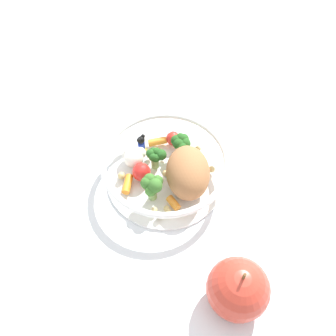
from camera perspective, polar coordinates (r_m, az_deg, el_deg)
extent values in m
plane|color=white|center=(0.61, -0.42, -1.60)|extent=(2.40, 2.40, 0.00)
cylinder|color=white|center=(0.60, 0.00, -1.35)|extent=(0.19, 0.19, 0.01)
torus|color=white|center=(0.57, 0.00, 1.15)|extent=(0.20, 0.20, 0.01)
ellipsoid|color=#9E663D|center=(0.56, 3.09, -0.69)|extent=(0.11, 0.09, 0.06)
cylinder|color=#8EB766|center=(0.60, -2.02, 0.82)|extent=(0.01, 0.01, 0.02)
sphere|color=#23561E|center=(0.59, -2.28, 2.54)|extent=(0.01, 0.01, 0.01)
sphere|color=#23561E|center=(0.58, -2.71, 2.25)|extent=(0.01, 0.01, 0.01)
sphere|color=#23561E|center=(0.58, -2.39, 1.71)|extent=(0.01, 0.01, 0.01)
sphere|color=#23561E|center=(0.58, -1.86, 1.57)|extent=(0.01, 0.01, 0.01)
sphere|color=#23561E|center=(0.58, -1.56, 1.92)|extent=(0.02, 0.02, 0.02)
sphere|color=#23561E|center=(0.59, -1.81, 2.46)|extent=(0.02, 0.02, 0.02)
cylinder|color=#7FAD5B|center=(0.57, -2.44, -3.84)|extent=(0.01, 0.01, 0.02)
sphere|color=#386B28|center=(0.55, -2.84, -1.81)|extent=(0.02, 0.02, 0.02)
sphere|color=#386B28|center=(0.55, -3.28, -2.33)|extent=(0.02, 0.02, 0.02)
sphere|color=#386B28|center=(0.54, -2.69, -3.52)|extent=(0.02, 0.02, 0.02)
sphere|color=#386B28|center=(0.54, -2.00, -2.74)|extent=(0.02, 0.02, 0.02)
sphere|color=#386B28|center=(0.55, -1.65, -2.00)|extent=(0.02, 0.02, 0.02)
cylinder|color=#8EB766|center=(0.62, 2.06, 2.62)|extent=(0.01, 0.01, 0.02)
sphere|color=#23561E|center=(0.60, 1.98, 4.61)|extent=(0.02, 0.02, 0.02)
sphere|color=#23561E|center=(0.60, 1.34, 4.26)|extent=(0.02, 0.02, 0.02)
sphere|color=#23561E|center=(0.60, 1.63, 3.76)|extent=(0.02, 0.02, 0.02)
sphere|color=#23561E|center=(0.59, 2.12, 3.15)|extent=(0.02, 0.02, 0.02)
sphere|color=#23561E|center=(0.60, 2.73, 3.18)|extent=(0.01, 0.01, 0.01)
sphere|color=#23561E|center=(0.60, 2.57, 3.81)|extent=(0.02, 0.02, 0.02)
sphere|color=#23561E|center=(0.61, 2.43, 4.50)|extent=(0.02, 0.02, 0.02)
sphere|color=white|center=(0.61, -5.63, 2.33)|extent=(0.03, 0.03, 0.03)
sphere|color=white|center=(0.60, -5.44, 1.60)|extent=(0.03, 0.03, 0.03)
sphere|color=white|center=(0.60, -5.38, 1.51)|extent=(0.03, 0.03, 0.03)
sphere|color=white|center=(0.60, -5.20, 1.44)|extent=(0.03, 0.03, 0.03)
sphere|color=white|center=(0.60, -4.98, 1.60)|extent=(0.02, 0.02, 0.02)
sphere|color=white|center=(0.61, -4.31, 2.32)|extent=(0.02, 0.02, 0.02)
cube|color=yellow|center=(0.63, -4.06, 2.94)|extent=(0.02, 0.02, 0.00)
cylinder|color=#1933B2|center=(0.62, -4.12, 3.53)|extent=(0.02, 0.02, 0.02)
sphere|color=black|center=(0.61, -4.20, 4.35)|extent=(0.01, 0.01, 0.01)
sphere|color=black|center=(0.61, -3.89, 4.93)|extent=(0.01, 0.01, 0.01)
sphere|color=black|center=(0.61, -4.55, 4.30)|extent=(0.01, 0.01, 0.01)
cylinder|color=orange|center=(0.58, -6.16, -2.77)|extent=(0.03, 0.03, 0.01)
cylinder|color=orange|center=(0.56, 0.84, -5.42)|extent=(0.03, 0.02, 0.01)
cylinder|color=orange|center=(0.63, -1.65, 4.11)|extent=(0.02, 0.03, 0.01)
cylinder|color=orange|center=(0.61, 4.94, 0.75)|extent=(0.03, 0.02, 0.01)
sphere|color=red|center=(0.58, -4.11, -0.62)|extent=(0.03, 0.03, 0.03)
sphere|color=red|center=(0.63, 0.79, 4.60)|extent=(0.02, 0.02, 0.02)
sphere|color=tan|center=(0.59, -7.18, -1.19)|extent=(0.01, 0.01, 0.01)
sphere|color=tan|center=(0.60, 6.77, -0.19)|extent=(0.01, 0.01, 0.01)
sphere|color=tan|center=(0.63, 3.04, 3.90)|extent=(0.01, 0.01, 0.01)
sphere|color=#D1B775|center=(0.61, -0.72, 1.82)|extent=(0.01, 0.01, 0.01)
sphere|color=tan|center=(0.63, 4.67, 3.02)|extent=(0.01, 0.01, 0.01)
sphere|color=#D1B775|center=(0.56, 0.10, -6.83)|extent=(0.01, 0.01, 0.01)
sphere|color=#D1B775|center=(0.62, -2.88, 2.00)|extent=(0.01, 0.01, 0.01)
sphere|color=tan|center=(0.60, -0.20, -0.59)|extent=(0.01, 0.01, 0.01)
sphere|color=tan|center=(0.55, -1.39, -7.33)|extent=(0.01, 0.01, 0.01)
sphere|color=#D1B775|center=(0.56, -2.14, -6.51)|extent=(0.01, 0.01, 0.01)
sphere|color=#D1B775|center=(0.58, -1.60, -2.16)|extent=(0.01, 0.01, 0.01)
sphere|color=tan|center=(0.56, -0.23, -6.30)|extent=(0.01, 0.01, 0.01)
sphere|color=#BC3828|center=(0.49, 10.75, -17.88)|extent=(0.08, 0.08, 0.08)
cylinder|color=brown|center=(0.45, 11.67, -16.06)|extent=(0.00, 0.00, 0.01)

